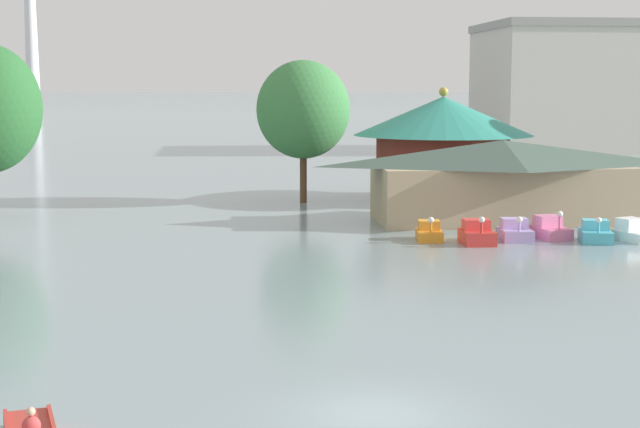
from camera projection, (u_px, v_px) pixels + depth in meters
ground_plane at (377, 415)px, 25.57m from camera, size 2000.00×2000.00×0.00m
pedal_boat_orange at (429, 232)px, 54.09m from camera, size 1.68×2.45×1.45m
pedal_boat_red at (477, 234)px, 52.75m from camera, size 1.73×2.29×1.65m
pedal_boat_lavender at (515, 232)px, 53.98m from camera, size 1.81×2.33×1.49m
pedal_boat_pink at (550, 229)px, 54.79m from camera, size 2.02×2.74×1.69m
pedal_boat_cyan at (595, 233)px, 53.46m from camera, size 2.15×2.65×1.52m
pedal_boat_white at (633, 232)px, 53.92m from camera, size 2.20×2.87×1.48m
boathouse at (502, 179)px, 61.03m from camera, size 17.18×7.47×5.20m
green_roof_pavilion at (443, 141)px, 72.44m from camera, size 13.48×13.48×8.48m
shoreline_tree_mid at (303, 110)px, 70.43m from camera, size 6.86×6.86×10.45m
background_building_block at (570, 87)px, 126.43m from camera, size 22.56×20.07×16.63m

